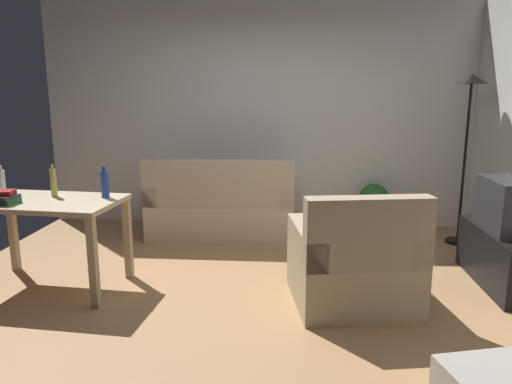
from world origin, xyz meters
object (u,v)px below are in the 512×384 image
torchiere_lamp (469,113)px  armchair (355,265)px  tv_stand (506,258)px  book_stack (2,197)px  potted_plant (374,204)px  desk (46,213)px  tv (512,206)px  bottle_blue (105,184)px  bottle_squat (53,182)px  bottle_clear (1,182)px  couch (222,210)px

torchiere_lamp → armchair: torchiere_lamp is taller
tv_stand → torchiere_lamp: size_ratio=0.61×
tv_stand → book_stack: book_stack is taller
tv_stand → potted_plant: bearing=29.0°
desk → tv: bearing=10.0°
bottle_blue → armchair: bearing=-7.7°
tv → potted_plant: 1.81m
tv_stand → bottle_squat: size_ratio=3.99×
torchiere_lamp → bottle_clear: bearing=-162.5°
bottle_clear → tv_stand: bearing=2.5°
potted_plant → armchair: bearing=-103.2°
potted_plant → bottle_blue: bottle_blue is taller
torchiere_lamp → book_stack: torchiere_lamp is taller
bottle_clear → bottle_squat: bottle_squat is taller
bottle_clear → bottle_squat: 0.47m
tv_stand → bottle_clear: bottle_clear is taller
armchair → bottle_clear: (-2.96, 0.30, 0.55)m
bottle_squat → tv: bearing=3.1°
bottle_clear → torchiere_lamp: bearing=17.5°
bottle_clear → book_stack: size_ratio=1.01×
tv → bottle_blue: bearing=93.5°
couch → tv_stand: couch is taller
potted_plant → book_stack: bearing=-147.8°
book_stack → couch: bearing=49.2°
armchair → book_stack: size_ratio=3.99×
desk → bottle_clear: 0.52m
tv_stand → bottle_squat: (-3.83, -0.21, 0.64)m
potted_plant → bottle_squat: size_ratio=2.07×
tv_stand → tv: (0.00, -0.00, 0.46)m
book_stack → bottle_blue: bearing=21.6°
bottle_squat → book_stack: (-0.28, -0.29, -0.07)m
tv_stand → torchiere_lamp: (0.00, 1.17, 1.17)m
couch → bottle_clear: 2.28m
tv_stand → armchair: (-1.34, -0.49, 0.08)m
bottle_squat → bottle_blue: (0.44, -0.00, -0.01)m
potted_plant → desk: bearing=-147.8°
tv_stand → bottle_clear: size_ratio=4.25×
tv_stand → potted_plant: potted_plant is taller
couch → tv: bearing=154.7°
tv_stand → bottle_blue: 3.46m
tv → desk: tv is taller
torchiere_lamp → tv: bearing=-89.8°
couch → potted_plant: (1.76, 0.31, 0.02)m
book_stack → tv: bearing=6.9°
tv_stand → book_stack: bearing=96.9°
couch → armchair: same height
desk → book_stack: book_stack is taller
armchair → bottle_blue: bottle_blue is taller
tv_stand → tv: bearing=-90.0°
bottle_blue → tv_stand: bearing=3.5°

